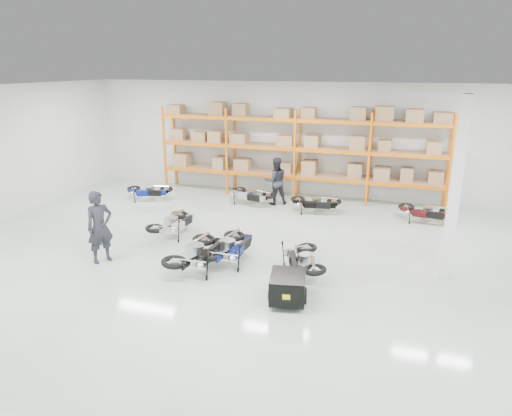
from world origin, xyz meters
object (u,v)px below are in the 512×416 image
(moto_black_far_left, at_px, (198,248))
(moto_back_a, at_px, (148,188))
(moto_touring_right, at_px, (303,255))
(person_back, at_px, (276,181))
(moto_back_b, at_px, (250,192))
(moto_back_c, at_px, (315,200))
(trailer, at_px, (288,287))
(person_left, at_px, (100,227))
(moto_back_d, at_px, (426,208))
(moto_silver_left, at_px, (173,219))
(moto_blue_centre, at_px, (230,243))

(moto_black_far_left, bearing_deg, moto_back_a, -46.16)
(moto_touring_right, bearing_deg, person_back, 91.86)
(moto_black_far_left, distance_m, moto_back_b, 5.95)
(moto_back_c, distance_m, person_back, 1.81)
(trailer, bearing_deg, person_left, 162.34)
(moto_back_c, xyz_separation_m, moto_back_d, (3.76, 0.07, 0.01))
(moto_silver_left, xyz_separation_m, trailer, (4.42, -3.09, -0.12))
(moto_back_a, bearing_deg, person_left, -175.18)
(moto_blue_centre, xyz_separation_m, moto_touring_right, (2.02, -0.11, -0.05))
(moto_touring_right, bearing_deg, moto_blue_centre, 157.08)
(trailer, height_order, moto_back_a, moto_back_a)
(person_left, bearing_deg, moto_blue_centre, -42.84)
(moto_back_c, relative_size, person_left, 0.80)
(moto_touring_right, bearing_deg, moto_back_c, 77.13)
(moto_touring_right, height_order, person_back, person_back)
(moto_blue_centre, distance_m, moto_back_b, 5.39)
(moto_back_b, relative_size, moto_back_c, 1.03)
(trailer, distance_m, moto_back_c, 6.74)
(moto_blue_centre, xyz_separation_m, moto_back_c, (1.39, 5.00, -0.07))
(moto_back_a, bearing_deg, moto_silver_left, -152.73)
(moto_back_c, xyz_separation_m, person_back, (-1.65, 0.60, 0.43))
(moto_touring_right, relative_size, trailer, 0.99)
(moto_silver_left, bearing_deg, person_back, -112.32)
(moto_touring_right, distance_m, trailer, 1.60)
(trailer, height_order, moto_back_c, moto_back_c)
(moto_back_d, distance_m, person_back, 5.45)
(person_back, bearing_deg, moto_back_d, 146.09)
(moto_back_c, xyz_separation_m, person_left, (-4.72, -5.99, 0.50))
(moto_back_c, bearing_deg, moto_back_a, 89.08)
(moto_back_b, relative_size, moto_back_d, 1.01)
(person_back, bearing_deg, trailer, 79.02)
(moto_touring_right, bearing_deg, moto_back_d, 38.95)
(trailer, distance_m, person_back, 7.68)
(moto_black_far_left, distance_m, moto_touring_right, 2.71)
(moto_blue_centre, distance_m, moto_silver_left, 2.77)
(moto_touring_right, bearing_deg, moto_back_b, 100.73)
(moto_blue_centre, height_order, moto_black_far_left, moto_black_far_left)
(moto_black_far_left, height_order, person_back, person_back)
(moto_back_d, height_order, person_left, person_left)
(moto_silver_left, xyz_separation_m, person_back, (2.14, 4.23, 0.39))
(moto_back_c, height_order, person_left, person_left)
(person_left, distance_m, person_back, 7.28)
(moto_back_d, bearing_deg, moto_blue_centre, 143.04)
(moto_back_b, bearing_deg, person_left, 178.64)
(moto_silver_left, distance_m, person_back, 4.76)
(moto_back_a, xyz_separation_m, person_back, (4.91, 1.01, 0.43))
(moto_silver_left, relative_size, trailer, 1.02)
(moto_blue_centre, distance_m, moto_back_d, 7.23)
(moto_back_b, bearing_deg, person_back, -51.61)
(moto_black_far_left, bearing_deg, person_left, 10.14)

